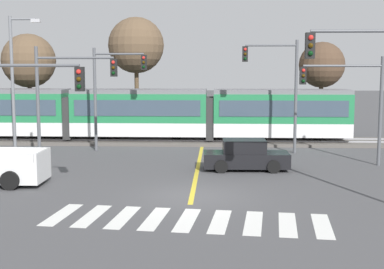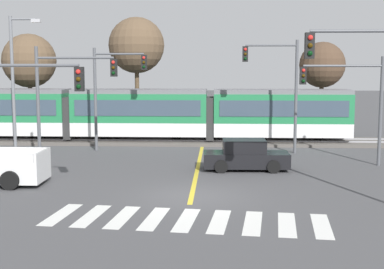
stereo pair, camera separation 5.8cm
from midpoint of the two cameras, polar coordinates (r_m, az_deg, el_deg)
ground_plane at (r=21.23m, az=-0.09°, el=-6.60°), size 200.00×200.00×0.00m
track_bed at (r=36.16m, az=1.12°, el=-0.73°), size 120.00×4.00×0.18m
rail_near at (r=35.43m, az=1.09°, el=-0.67°), size 120.00×0.08×0.10m
rail_far at (r=36.86m, az=1.15°, el=-0.36°), size 120.00×0.08×0.10m
light_rail_tram at (r=36.31m, az=-5.63°, el=2.37°), size 28.00×2.64×3.43m
crosswalk_stripe_0 at (r=19.20m, az=-13.83°, el=-8.28°), size 0.85×2.84×0.01m
crosswalk_stripe_1 at (r=18.82m, az=-10.70°, el=-8.51°), size 0.85×2.84×0.01m
crosswalk_stripe_2 at (r=18.49m, az=-7.44°, el=-8.73°), size 0.85×2.84×0.01m
crosswalk_stripe_3 at (r=18.22m, az=-4.08°, el=-8.93°), size 0.85×2.84×0.01m
crosswalk_stripe_4 at (r=18.01m, az=-0.62°, el=-9.09°), size 0.85×2.84×0.01m
crosswalk_stripe_5 at (r=17.88m, az=2.90°, el=-9.23°), size 0.85×2.84×0.01m
crosswalk_stripe_6 at (r=17.80m, az=6.48°, el=-9.34°), size 0.85×2.84×0.01m
crosswalk_stripe_7 at (r=17.80m, az=10.06°, el=-9.41°), size 0.85×2.84×0.01m
crosswalk_stripe_8 at (r=17.86m, az=13.64°, el=-9.44°), size 0.85×2.84×0.01m
lane_centre_line at (r=27.03m, az=0.55°, el=-3.60°), size 0.20×14.54×0.01m
sedan_crossing at (r=26.63m, az=5.69°, el=-2.28°), size 4.25×2.01×1.52m
traffic_light_near_right at (r=19.82m, az=18.93°, el=4.94°), size 3.75×0.38×6.68m
traffic_light_mid_left at (r=28.35m, az=-13.48°, el=4.87°), size 4.25×0.38×6.13m
traffic_light_far_left at (r=32.68m, az=-8.59°, el=5.41°), size 3.25×0.38×6.23m
traffic_light_far_right at (r=31.83m, az=9.20°, el=5.85°), size 3.25×0.38×6.65m
traffic_light_mid_right at (r=28.62m, az=16.60°, el=4.23°), size 4.25×0.38×5.61m
traffic_light_near_left at (r=20.93m, az=-17.72°, el=3.11°), size 3.75×0.38×5.58m
street_lamp_west at (r=34.87m, az=-18.40°, el=6.11°), size 1.98×0.28×8.18m
bare_tree_far_west at (r=41.85m, az=-17.07°, el=7.50°), size 3.99×3.99×7.55m
bare_tree_west at (r=40.35m, az=-6.02°, el=9.41°), size 4.14×4.14×8.77m
bare_tree_east at (r=40.54m, az=13.63°, el=7.19°), size 3.34×3.34×6.93m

